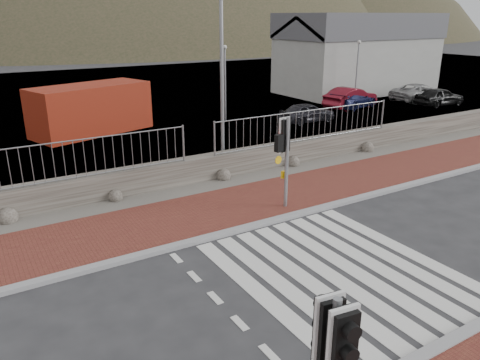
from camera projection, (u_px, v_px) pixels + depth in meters
ground at (338, 270)px, 10.91m from camera, size 220.00×220.00×0.00m
sidewalk_far at (239, 206)px, 14.52m from camera, size 40.00×3.00×0.08m
kerb_near at (452, 341)px, 8.47m from camera, size 40.00×0.25×0.12m
kerb_far at (266, 223)px, 13.31m from camera, size 40.00×0.25×0.12m
zebra_crossing at (338, 270)px, 10.90m from camera, size 4.62×5.60×0.01m
gravel_strip at (209, 187)px, 16.14m from camera, size 40.00×1.50×0.06m
stone_wall at (198, 169)px, 16.64m from camera, size 40.00×0.60×0.90m
railing at (199, 133)px, 16.07m from camera, size 18.07×0.07×1.22m
quay at (70, 99)px, 33.40m from camera, size 120.00×40.00×0.50m
water at (10, 61)px, 61.61m from camera, size 220.00×50.00×0.05m
harbor_building at (358, 53)px, 35.77m from camera, size 12.20×6.20×5.80m
hills_backdrop at (51, 169)px, 92.73m from camera, size 254.00×90.00×100.00m
traffic_signal_near at (333, 355)px, 5.38m from camera, size 0.41×0.28×2.68m
traffic_signal_far at (286, 143)px, 13.71m from camera, size 0.70×0.31×2.85m
streetlight at (225, 53)px, 16.73m from camera, size 1.57×0.73×7.73m
shipping_container at (91, 109)px, 23.39m from camera, size 6.21×4.03×2.40m
car_a at (307, 113)px, 25.87m from camera, size 3.25×1.37×1.10m
car_b at (350, 98)px, 29.89m from camera, size 4.18×2.05×1.32m
car_c at (354, 99)px, 29.97m from camera, size 4.00×2.42×1.08m
car_d at (419, 92)px, 32.28m from camera, size 4.35×2.05×1.20m
car_e at (439, 97)px, 30.67m from camera, size 3.58×1.62×1.19m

